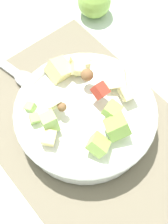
# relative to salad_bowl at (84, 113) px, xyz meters

# --- Properties ---
(ground_plane) EXTENTS (2.40, 2.40, 0.00)m
(ground_plane) POSITION_rel_salad_bowl_xyz_m (0.00, -0.01, -0.04)
(ground_plane) COLOR silver
(placemat) EXTENTS (0.47, 0.34, 0.01)m
(placemat) POSITION_rel_salad_bowl_xyz_m (0.00, -0.01, -0.04)
(placemat) COLOR #756B56
(placemat) RESTS_ON ground_plane
(salad_bowl) EXTENTS (0.26, 0.26, 0.10)m
(salad_bowl) POSITION_rel_salad_bowl_xyz_m (0.00, 0.00, 0.00)
(salad_bowl) COLOR white
(salad_bowl) RESTS_ON placemat
(serving_spoon) EXTENTS (0.20, 0.06, 0.01)m
(serving_spoon) POSITION_rel_salad_bowl_xyz_m (-0.19, -0.04, -0.03)
(serving_spoon) COLOR #B7B7BC
(serving_spoon) RESTS_ON placemat
(whole_apple) EXTENTS (0.08, 0.08, 0.09)m
(whole_apple) POSITION_rel_salad_bowl_xyz_m (-0.22, 0.21, -0.00)
(whole_apple) COLOR #8CB74C
(whole_apple) RESTS_ON ground_plane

